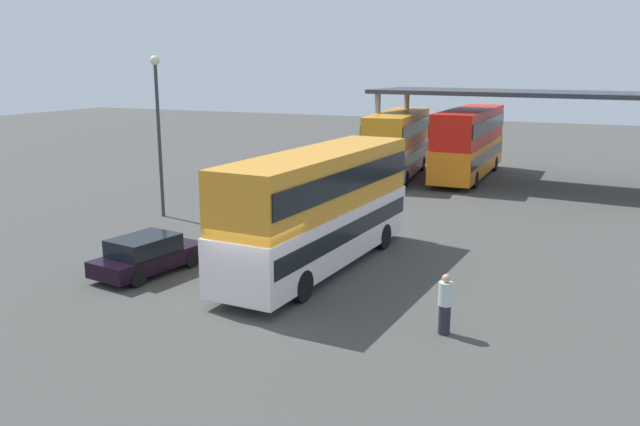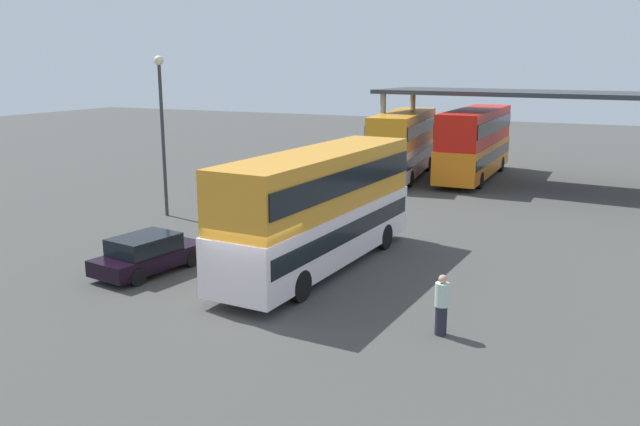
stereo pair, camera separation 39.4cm
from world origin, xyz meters
TOP-DOWN VIEW (x-y plane):
  - ground_plane at (0.00, 0.00)m, footprint 140.00×140.00m
  - double_decker_main at (0.11, 4.61)m, footprint 3.07×10.77m
  - parked_hatchback at (-5.07, 1.51)m, footprint 2.31×4.24m
  - double_decker_near_canopy at (-3.15, 23.98)m, footprint 3.56×10.39m
  - double_decker_mid_row at (1.04, 25.69)m, footprint 2.54×11.21m
  - depot_canopy at (5.86, 24.21)m, footprint 21.50×8.11m
  - lamppost_tall at (-10.05, 8.84)m, footprint 0.44×0.44m
  - pedestrian_waiting at (5.58, 0.61)m, footprint 0.38×0.38m

SIDE VIEW (x-z plane):
  - ground_plane at x=0.00m, z-range 0.00..0.00m
  - parked_hatchback at x=-5.07m, z-range 0.00..1.35m
  - pedestrian_waiting at x=5.58m, z-range 0.00..1.69m
  - double_decker_near_canopy at x=-3.15m, z-range 0.20..4.36m
  - double_decker_main at x=0.11m, z-range 0.20..4.39m
  - double_decker_mid_row at x=1.04m, z-range 0.21..4.58m
  - lamppost_tall at x=-10.05m, z-range 1.00..8.51m
  - depot_canopy at x=5.86m, z-range 2.44..8.03m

